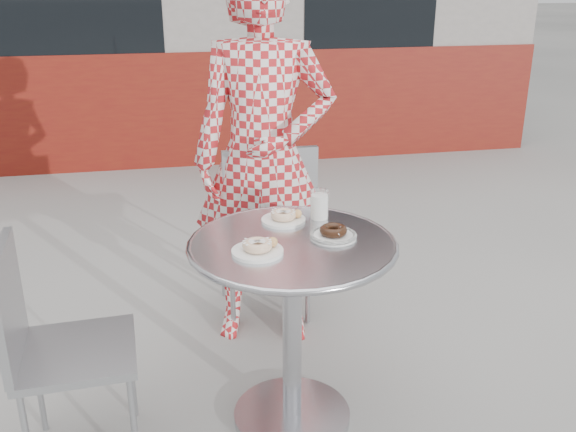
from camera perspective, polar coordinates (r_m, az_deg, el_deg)
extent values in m
plane|color=#989591|center=(2.66, 1.39, -17.48)|extent=(60.00, 60.00, 0.00)
cube|color=maroon|center=(5.84, -6.58, 9.53)|extent=(6.02, 0.20, 1.00)
cylinder|color=silver|center=(2.65, 0.35, -17.22)|extent=(0.46, 0.46, 0.03)
cylinder|color=silver|center=(2.44, 0.37, -10.51)|extent=(0.07, 0.07, 0.73)
cylinder|color=silver|center=(2.27, 0.39, -2.56)|extent=(0.73, 0.73, 0.02)
torus|color=silver|center=(2.27, 0.39, -2.56)|extent=(0.75, 0.75, 0.02)
cube|color=#9A9DA2|center=(3.19, -2.22, -0.88)|extent=(0.44, 0.44, 0.03)
cube|color=#9A9DA2|center=(2.91, -1.56, 1.88)|extent=(0.43, 0.04, 0.43)
cube|color=#9A9DA2|center=(2.37, -18.27, -11.44)|extent=(0.42, 0.42, 0.03)
cube|color=#9A9DA2|center=(2.29, -23.58, -7.26)|extent=(0.05, 0.40, 0.40)
imported|color=#B01B1F|center=(2.86, -2.17, 5.02)|extent=(0.71, 0.55, 1.73)
cylinder|color=white|center=(2.44, -0.41, -0.37)|extent=(0.17, 0.17, 0.01)
torus|color=#C57B4B|center=(2.43, -0.41, 0.10)|extent=(0.10, 0.10, 0.03)
sphere|color=#B77A3F|center=(2.44, 0.86, 0.21)|extent=(0.03, 0.03, 0.03)
cylinder|color=white|center=(2.18, -2.73, -3.17)|extent=(0.18, 0.18, 0.01)
torus|color=#C57B4B|center=(2.17, -2.74, -2.62)|extent=(0.10, 0.10, 0.03)
sphere|color=#B77A3F|center=(2.19, -1.37, -2.33)|extent=(0.04, 0.04, 0.04)
cylinder|color=white|center=(2.30, 4.04, -1.79)|extent=(0.17, 0.17, 0.01)
torus|color=black|center=(2.30, 4.05, -1.27)|extent=(0.10, 0.10, 0.03)
torus|color=black|center=(2.30, 4.04, -1.70)|extent=(0.17, 0.17, 0.01)
cylinder|color=white|center=(2.46, 2.80, 0.83)|extent=(0.06, 0.06, 0.10)
cylinder|color=white|center=(2.46, 2.81, 1.04)|extent=(0.07, 0.07, 0.11)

